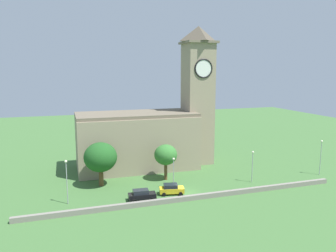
% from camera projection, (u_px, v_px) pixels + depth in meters
% --- Properties ---
extents(ground_plane, '(200.00, 200.00, 0.00)m').
position_uv_depth(ground_plane, '(160.00, 169.00, 73.68)').
color(ground_plane, '#3D6633').
extents(church, '(31.21, 12.85, 31.40)m').
position_uv_depth(church, '(151.00, 129.00, 74.94)').
color(church, gray).
rests_on(church, ground).
extents(quay_barrier, '(56.08, 0.70, 0.84)m').
position_uv_depth(quay_barrier, '(192.00, 198.00, 56.20)').
color(quay_barrier, gray).
rests_on(quay_barrier, ground).
extents(car_black, '(4.75, 2.41, 1.84)m').
position_uv_depth(car_black, '(142.00, 195.00, 56.07)').
color(car_black, black).
rests_on(car_black, ground).
extents(car_yellow, '(4.61, 2.98, 1.84)m').
position_uv_depth(car_yellow, '(171.00, 189.00, 58.81)').
color(car_yellow, gold).
rests_on(car_yellow, ground).
extents(streetlamp_west_end, '(0.44, 0.44, 7.40)m').
position_uv_depth(streetlamp_west_end, '(67.00, 175.00, 53.85)').
color(streetlamp_west_end, '#9EA0A5').
rests_on(streetlamp_west_end, ground).
extents(streetlamp_west_mid, '(0.44, 0.44, 5.94)m').
position_uv_depth(streetlamp_west_mid, '(174.00, 168.00, 60.81)').
color(streetlamp_west_mid, '#9EA0A5').
rests_on(streetlamp_west_mid, ground).
extents(streetlamp_central, '(0.44, 0.44, 6.26)m').
position_uv_depth(streetlamp_central, '(252.00, 161.00, 64.52)').
color(streetlamp_central, '#9EA0A5').
rests_on(streetlamp_central, ground).
extents(streetlamp_east_mid, '(0.44, 0.44, 7.38)m').
position_uv_depth(streetlamp_east_mid, '(321.00, 152.00, 69.10)').
color(streetlamp_east_mid, '#9EA0A5').
rests_on(streetlamp_east_mid, ground).
extents(tree_by_tower, '(6.20, 6.20, 8.37)m').
position_uv_depth(tree_by_tower, '(100.00, 157.00, 62.32)').
color(tree_by_tower, brown).
rests_on(tree_by_tower, ground).
extents(tree_riverside_west, '(4.55, 4.55, 7.17)m').
position_uv_depth(tree_riverside_west, '(166.00, 155.00, 65.96)').
color(tree_riverside_west, brown).
rests_on(tree_riverside_west, ground).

